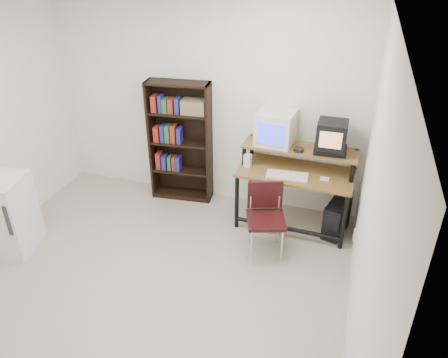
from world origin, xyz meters
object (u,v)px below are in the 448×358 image
(crt_monitor, at_px, (276,128))
(mini_fridge, at_px, (5,214))
(computer_desk, at_px, (296,173))
(crt_tv, at_px, (332,135))
(school_chair, at_px, (266,212))
(pc_tower, at_px, (337,218))
(bookshelf, at_px, (181,140))

(crt_monitor, xyz_separation_m, mini_fridge, (-2.67, -1.59, -0.72))
(computer_desk, relative_size, crt_tv, 4.15)
(computer_desk, bearing_deg, school_chair, -107.66)
(pc_tower, relative_size, mini_fridge, 0.50)
(computer_desk, relative_size, school_chair, 1.67)
(crt_tv, bearing_deg, computer_desk, -167.92)
(computer_desk, height_order, bookshelf, bookshelf)
(crt_tv, xyz_separation_m, bookshelf, (-1.89, 0.16, -0.38))
(crt_tv, bearing_deg, pc_tower, -34.39)
(crt_tv, xyz_separation_m, mini_fridge, (-3.32, -1.50, -0.76))
(crt_monitor, relative_size, mini_fridge, 0.52)
(crt_monitor, height_order, bookshelf, bookshelf)
(crt_monitor, bearing_deg, bookshelf, -178.09)
(computer_desk, distance_m, crt_tv, 0.61)
(crt_monitor, distance_m, pc_tower, 1.29)
(computer_desk, distance_m, crt_monitor, 0.58)
(crt_tv, xyz_separation_m, pc_tower, (0.18, -0.13, -0.99))
(school_chair, relative_size, bookshelf, 0.51)
(crt_tv, bearing_deg, crt_monitor, 172.28)
(pc_tower, xyz_separation_m, school_chair, (-0.75, -0.55, 0.29))
(mini_fridge, bearing_deg, crt_tv, 13.58)
(bookshelf, bearing_deg, crt_monitor, -8.38)
(crt_tv, relative_size, pc_tower, 0.73)
(computer_desk, height_order, crt_tv, crt_tv)
(school_chair, bearing_deg, crt_tv, 31.93)
(school_chair, bearing_deg, bookshelf, 129.48)
(crt_monitor, bearing_deg, pc_tower, -9.68)
(mini_fridge, bearing_deg, pc_tower, 10.68)
(computer_desk, relative_size, bookshelf, 0.85)
(computer_desk, relative_size, mini_fridge, 1.52)
(bookshelf, xyz_separation_m, mini_fridge, (-1.43, -1.66, -0.38))
(crt_monitor, bearing_deg, crt_tv, -3.01)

